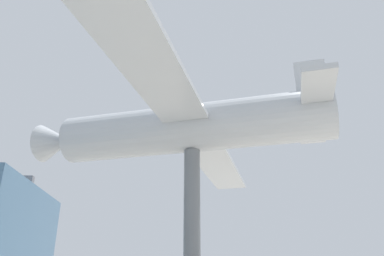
# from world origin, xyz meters

# --- Properties ---
(support_pylon_central) EXTENTS (0.58, 0.58, 6.40)m
(support_pylon_central) POSITION_xyz_m (0.00, 0.00, 3.20)
(support_pylon_central) COLOR slate
(support_pylon_central) RESTS_ON ground_plane
(suspended_airplane) EXTENTS (18.21, 12.18, 3.08)m
(suspended_airplane) POSITION_xyz_m (0.09, 0.28, 7.33)
(suspended_airplane) COLOR #B2B7BC
(suspended_airplane) RESTS_ON support_pylon_central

